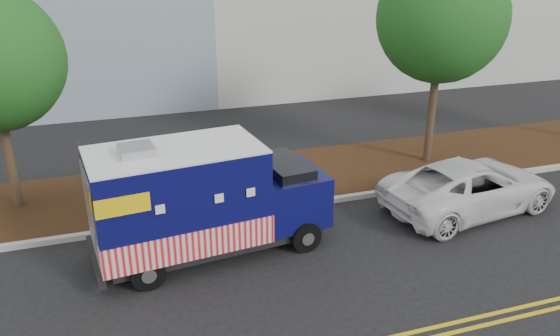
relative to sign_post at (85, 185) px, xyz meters
name	(u,v)px	position (x,y,z in m)	size (l,w,h in m)	color
ground	(241,242)	(3.62, -2.04, -1.20)	(120.00, 120.00, 0.00)	black
curb	(228,215)	(3.62, -0.64, -1.12)	(120.00, 0.18, 0.15)	#9E9E99
mulch_strip	(213,185)	(3.62, 1.46, -1.12)	(120.00, 4.00, 0.15)	black
tree_c	(442,18)	(11.00, 1.15, 3.68)	(4.06, 4.06, 6.92)	#38281C
sign_post	(85,185)	(0.00, 0.00, 0.00)	(0.06, 0.06, 2.40)	#473828
food_truck	(200,203)	(2.60, -2.28, 0.15)	(5.86, 2.74, 2.99)	black
white_car	(470,186)	(10.21, -2.25, -0.48)	(2.39, 5.18, 1.44)	white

